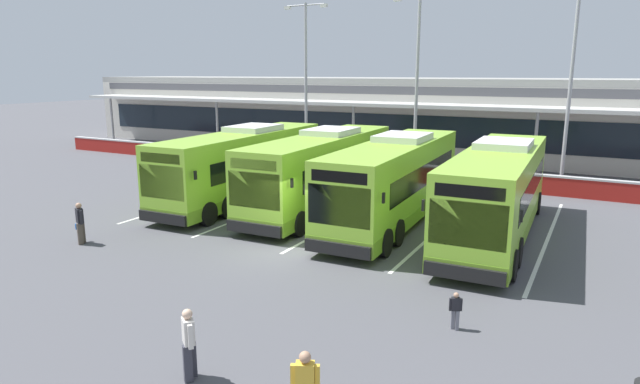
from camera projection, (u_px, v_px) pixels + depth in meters
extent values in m
plane|color=#4C4C51|center=(288.00, 250.00, 20.07)|extent=(200.00, 200.00, 0.00)
cube|color=beige|center=(465.00, 120.00, 42.74)|extent=(70.00, 10.00, 5.50)
cube|color=#19232D|center=(448.00, 132.00, 38.51)|extent=(66.00, 0.08, 2.20)
cube|color=#4C4C51|center=(450.00, 91.00, 37.88)|extent=(68.00, 0.08, 0.60)
cube|color=beige|center=(443.00, 106.00, 36.82)|extent=(67.00, 3.00, 0.24)
cube|color=gray|center=(467.00, 82.00, 42.08)|extent=(70.00, 10.00, 0.50)
cylinder|color=#999999|center=(112.00, 120.00, 50.46)|extent=(0.20, 0.20, 4.20)
cylinder|color=#999999|center=(217.00, 126.00, 44.78)|extent=(0.20, 0.20, 4.20)
cylinder|color=#999999|center=(353.00, 134.00, 39.09)|extent=(0.20, 0.20, 4.20)
cylinder|color=#999999|center=(535.00, 144.00, 33.40)|extent=(0.20, 0.20, 4.20)
cube|color=maroon|center=(413.00, 174.00, 32.46)|extent=(60.00, 0.36, 1.00)
cube|color=#B2B2B2|center=(414.00, 165.00, 32.34)|extent=(60.00, 0.40, 0.10)
cube|color=#8CC633|center=(244.00, 164.00, 27.43)|extent=(2.97, 12.08, 3.19)
cube|color=olive|center=(244.00, 189.00, 27.71)|extent=(2.99, 12.10, 0.56)
cube|color=black|center=(248.00, 158.00, 27.73)|extent=(2.91, 9.68, 0.96)
cube|color=black|center=(162.00, 182.00, 22.18)|extent=(2.31, 0.18, 1.40)
cube|color=black|center=(160.00, 158.00, 21.95)|extent=(2.05, 0.15, 0.40)
cube|color=silver|center=(253.00, 128.00, 27.93)|extent=(2.15, 2.87, 0.28)
cube|color=black|center=(163.00, 218.00, 22.41)|extent=(2.45, 0.25, 0.44)
cube|color=black|center=(195.00, 175.00, 21.79)|extent=(0.08, 0.12, 0.36)
cube|color=black|center=(141.00, 170.00, 23.03)|extent=(0.08, 0.12, 0.36)
cylinder|color=black|center=(306.00, 177.00, 31.25)|extent=(0.36, 1.05, 1.04)
cylinder|color=black|center=(271.00, 174.00, 32.28)|extent=(0.36, 1.05, 1.04)
cylinder|color=black|center=(227.00, 207.00, 24.41)|extent=(0.36, 1.05, 1.04)
cylinder|color=black|center=(185.00, 201.00, 25.44)|extent=(0.36, 1.05, 1.04)
cylinder|color=black|center=(208.00, 214.00, 23.18)|extent=(0.36, 1.05, 1.04)
cylinder|color=black|center=(165.00, 208.00, 24.21)|extent=(0.36, 1.05, 1.04)
cube|color=#8CC633|center=(322.00, 169.00, 25.91)|extent=(2.97, 12.08, 3.19)
cube|color=olive|center=(322.00, 196.00, 26.20)|extent=(2.99, 12.10, 0.56)
cube|color=black|center=(325.00, 163.00, 26.21)|extent=(2.91, 9.68, 0.96)
cube|color=black|center=(254.00, 190.00, 20.66)|extent=(2.31, 0.18, 1.40)
cube|color=black|center=(254.00, 165.00, 20.44)|extent=(2.05, 0.15, 0.40)
cube|color=silver|center=(331.00, 131.00, 26.41)|extent=(2.15, 2.87, 0.28)
cube|color=black|center=(254.00, 229.00, 20.89)|extent=(2.45, 0.25, 0.44)
cube|color=black|center=(292.00, 183.00, 20.27)|extent=(0.08, 0.12, 0.36)
cube|color=black|center=(228.00, 177.00, 21.52)|extent=(0.08, 0.12, 0.36)
cylinder|color=black|center=(378.00, 183.00, 29.74)|extent=(0.36, 1.05, 1.04)
cylinder|color=black|center=(338.00, 179.00, 30.76)|extent=(0.36, 1.05, 1.04)
cylinder|color=black|center=(314.00, 216.00, 22.90)|extent=(0.36, 1.05, 1.04)
cylinder|color=black|center=(266.00, 209.00, 23.92)|extent=(0.36, 1.05, 1.04)
cylinder|color=black|center=(299.00, 224.00, 21.67)|extent=(0.36, 1.05, 1.04)
cylinder|color=black|center=(249.00, 217.00, 22.69)|extent=(0.36, 1.05, 1.04)
cube|color=#8CC633|center=(395.00, 179.00, 23.50)|extent=(2.97, 12.08, 3.19)
cube|color=olive|center=(394.00, 209.00, 23.78)|extent=(2.99, 12.10, 0.56)
cube|color=black|center=(398.00, 172.00, 23.80)|extent=(2.91, 9.68, 0.96)
cube|color=black|center=(339.00, 206.00, 18.25)|extent=(2.31, 0.18, 1.40)
cube|color=black|center=(339.00, 177.00, 18.02)|extent=(2.05, 0.15, 0.40)
cube|color=silver|center=(403.00, 137.00, 24.00)|extent=(2.15, 2.87, 0.28)
cube|color=black|center=(337.00, 249.00, 18.48)|extent=(2.45, 0.25, 0.44)
cube|color=black|center=(384.00, 198.00, 17.86)|extent=(0.08, 0.12, 0.36)
cube|color=black|center=(306.00, 190.00, 19.10)|extent=(0.08, 0.12, 0.36)
cylinder|color=black|center=(445.00, 192.00, 27.32)|extent=(0.36, 1.05, 1.04)
cylinder|color=black|center=(400.00, 188.00, 28.35)|extent=(0.36, 1.05, 1.04)
cylinder|color=black|center=(397.00, 232.00, 20.48)|extent=(0.36, 1.05, 1.04)
cylinder|color=black|center=(339.00, 225.00, 21.50)|extent=(0.36, 1.05, 1.04)
cylinder|color=black|center=(385.00, 243.00, 19.25)|extent=(0.36, 1.05, 1.04)
cylinder|color=black|center=(324.00, 234.00, 20.28)|extent=(0.36, 1.05, 1.04)
cube|color=#8CC633|center=(497.00, 191.00, 21.26)|extent=(2.97, 12.08, 3.19)
cube|color=olive|center=(495.00, 223.00, 21.55)|extent=(2.99, 12.10, 0.56)
cube|color=black|center=(499.00, 183.00, 21.56)|extent=(2.91, 9.68, 0.96)
cube|color=black|center=(468.00, 225.00, 16.01)|extent=(2.31, 0.18, 1.40)
cube|color=black|center=(469.00, 192.00, 15.79)|extent=(2.05, 0.15, 0.40)
cube|color=silver|center=(504.00, 144.00, 21.76)|extent=(2.15, 2.87, 0.28)
cube|color=black|center=(464.00, 273.00, 16.24)|extent=(2.45, 0.25, 0.44)
cube|color=black|center=(522.00, 216.00, 15.62)|extent=(0.08, 0.12, 0.36)
cube|color=black|center=(423.00, 205.00, 16.87)|extent=(0.08, 0.12, 0.36)
cylinder|color=black|center=(537.00, 203.00, 25.09)|extent=(0.36, 1.05, 1.04)
cylinder|color=black|center=(484.00, 198.00, 26.11)|extent=(0.36, 1.05, 1.04)
cylinder|color=black|center=(517.00, 252.00, 18.24)|extent=(0.36, 1.05, 1.04)
cylinder|color=black|center=(446.00, 243.00, 19.27)|extent=(0.36, 1.05, 1.04)
cylinder|color=black|center=(512.00, 265.00, 17.02)|extent=(0.36, 1.05, 1.04)
cylinder|color=black|center=(437.00, 254.00, 18.04)|extent=(0.36, 1.05, 1.04)
cube|color=silver|center=(213.00, 195.00, 29.09)|extent=(0.14, 13.00, 0.01)
cube|color=silver|center=(279.00, 203.00, 27.17)|extent=(0.14, 13.00, 0.01)
cube|color=silver|center=(355.00, 213.00, 25.24)|extent=(0.14, 13.00, 0.01)
cube|color=silver|center=(443.00, 225.00, 23.31)|extent=(0.14, 13.00, 0.01)
cube|color=silver|center=(548.00, 239.00, 21.39)|extent=(0.14, 13.00, 0.01)
cube|color=#4C4238|center=(82.00, 232.00, 20.84)|extent=(0.20, 0.22, 0.84)
cube|color=#4C4238|center=(80.00, 234.00, 20.64)|extent=(0.20, 0.22, 0.84)
cube|color=black|center=(79.00, 216.00, 20.59)|extent=(0.40, 0.34, 0.56)
cube|color=black|center=(78.00, 215.00, 20.76)|extent=(0.12, 0.13, 0.54)
cube|color=black|center=(81.00, 217.00, 20.42)|extent=(0.12, 0.13, 0.54)
sphere|color=tan|center=(78.00, 206.00, 20.50)|extent=(0.22, 0.22, 0.22)
cube|color=#194C9E|center=(79.00, 226.00, 20.93)|extent=(0.22, 0.30, 0.22)
cylinder|color=#194C9E|center=(79.00, 222.00, 20.89)|extent=(0.02, 0.02, 0.16)
cube|color=gold|center=(305.00, 377.00, 9.69)|extent=(0.40, 0.34, 0.56)
cube|color=gold|center=(293.00, 378.00, 9.71)|extent=(0.12, 0.13, 0.54)
cube|color=gold|center=(317.00, 379.00, 9.69)|extent=(0.12, 0.13, 0.54)
sphere|color=tan|center=(305.00, 357.00, 9.61)|extent=(0.22, 0.22, 0.22)
cube|color=slate|center=(453.00, 319.00, 13.89)|extent=(0.13, 0.14, 0.52)
cube|color=slate|center=(457.00, 320.00, 13.81)|extent=(0.13, 0.14, 0.52)
cube|color=black|center=(456.00, 304.00, 13.75)|extent=(0.25, 0.21, 0.35)
cube|color=black|center=(450.00, 304.00, 13.76)|extent=(0.08, 0.08, 0.33)
cube|color=black|center=(461.00, 305.00, 13.75)|extent=(0.08, 0.08, 0.33)
sphere|color=tan|center=(456.00, 295.00, 13.70)|extent=(0.14, 0.14, 0.14)
cube|color=#33333D|center=(192.00, 359.00, 11.65)|extent=(0.22, 0.23, 0.84)
cube|color=#33333D|center=(188.00, 364.00, 11.46)|extent=(0.22, 0.23, 0.84)
cube|color=silver|center=(188.00, 331.00, 11.40)|extent=(0.40, 0.38, 0.56)
cube|color=silver|center=(186.00, 328.00, 11.60)|extent=(0.13, 0.13, 0.54)
cube|color=silver|center=(190.00, 337.00, 11.21)|extent=(0.13, 0.13, 0.54)
sphere|color=#DBB293|center=(187.00, 314.00, 11.32)|extent=(0.22, 0.22, 0.22)
cylinder|color=#9E9EA3|center=(306.00, 87.00, 37.18)|extent=(0.20, 0.20, 11.00)
cylinder|color=#9E9EA3|center=(305.00, 5.00, 36.02)|extent=(2.80, 0.10, 0.10)
cube|color=silver|center=(288.00, 8.00, 36.68)|extent=(0.44, 0.28, 0.20)
cube|color=silver|center=(324.00, 5.00, 35.40)|extent=(0.44, 0.28, 0.20)
cylinder|color=#9E9EA3|center=(417.00, 88.00, 32.95)|extent=(0.20, 0.20, 11.00)
cylinder|color=#9E9EA3|center=(570.00, 90.00, 29.39)|extent=(0.20, 0.20, 11.00)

